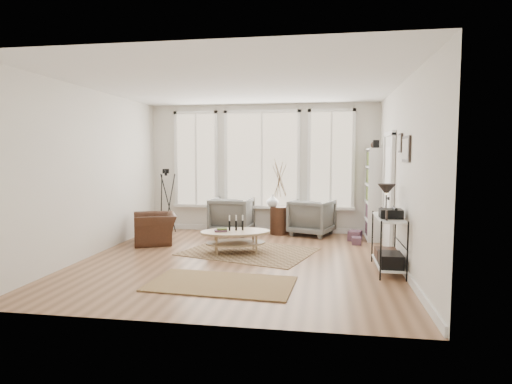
% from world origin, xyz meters
% --- Properties ---
extents(room, '(5.50, 5.54, 2.90)m').
position_xyz_m(room, '(0.02, 0.03, 1.43)').
color(room, '#996D4C').
rests_on(room, ground).
extents(bay_window, '(4.14, 0.12, 2.24)m').
position_xyz_m(bay_window, '(0.00, 2.71, 1.61)').
color(bay_window, tan).
rests_on(bay_window, ground).
extents(door, '(0.09, 1.06, 2.22)m').
position_xyz_m(door, '(2.57, 1.15, 1.12)').
color(door, white).
rests_on(door, ground).
extents(bookcase, '(0.31, 0.85, 2.06)m').
position_xyz_m(bookcase, '(2.44, 2.23, 0.96)').
color(bookcase, white).
rests_on(bookcase, ground).
extents(low_shelf, '(0.38, 1.08, 1.30)m').
position_xyz_m(low_shelf, '(2.38, -0.30, 0.51)').
color(low_shelf, white).
rests_on(low_shelf, ground).
extents(wall_art, '(0.04, 0.88, 0.44)m').
position_xyz_m(wall_art, '(2.58, -0.27, 1.88)').
color(wall_art, black).
rests_on(wall_art, ground).
extents(rug_main, '(2.59, 2.22, 0.01)m').
position_xyz_m(rug_main, '(0.07, 0.62, 0.01)').
color(rug_main, brown).
rests_on(rug_main, ground).
extents(rug_runner, '(2.03, 1.22, 0.01)m').
position_xyz_m(rug_runner, '(0.03, -1.36, 0.01)').
color(rug_runner, brown).
rests_on(rug_runner, ground).
extents(coffee_table, '(1.44, 1.14, 0.58)m').
position_xyz_m(coffee_table, '(-0.17, 0.51, 0.31)').
color(coffee_table, tan).
rests_on(coffee_table, ground).
extents(armchair_left, '(0.92, 0.94, 0.82)m').
position_xyz_m(armchair_left, '(-0.62, 2.33, 0.41)').
color(armchair_left, slate).
rests_on(armchair_left, ground).
extents(armchair_right, '(1.09, 1.11, 0.79)m').
position_xyz_m(armchair_right, '(1.15, 2.45, 0.39)').
color(armchair_right, slate).
rests_on(armchair_right, ground).
extents(side_table, '(0.41, 0.41, 1.72)m').
position_xyz_m(side_table, '(0.43, 2.45, 0.83)').
color(side_table, '#3B1F13').
rests_on(side_table, ground).
extents(vase, '(0.27, 0.27, 0.27)m').
position_xyz_m(vase, '(0.28, 2.44, 0.75)').
color(vase, silver).
rests_on(vase, side_table).
extents(accent_chair, '(1.17, 1.11, 0.59)m').
position_xyz_m(accent_chair, '(-1.93, 1.09, 0.30)').
color(accent_chair, '#3B1F13').
rests_on(accent_chair, ground).
extents(tripod_camera, '(0.51, 0.51, 1.45)m').
position_xyz_m(tripod_camera, '(-2.12, 2.25, 0.67)').
color(tripod_camera, black).
rests_on(tripod_camera, ground).
extents(book_stack_near, '(0.32, 0.37, 0.20)m').
position_xyz_m(book_stack_near, '(2.05, 2.00, 0.10)').
color(book_stack_near, maroon).
rests_on(book_stack_near, ground).
extents(book_stack_far, '(0.18, 0.23, 0.14)m').
position_xyz_m(book_stack_far, '(2.05, 1.59, 0.07)').
color(book_stack_far, maroon).
rests_on(book_stack_far, ground).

